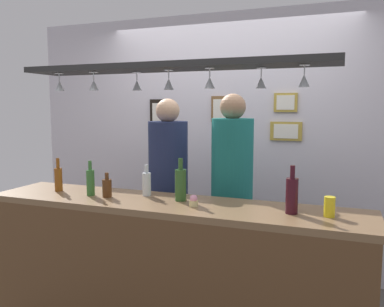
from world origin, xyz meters
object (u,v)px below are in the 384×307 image
object	(u,v)px
picture_frame_lower_pair	(286,131)
cupcake	(194,201)
picture_frame_crest	(220,109)
bottle_champagne_green	(181,184)
drink_can	(329,207)
bottle_beer_amber_tall	(58,178)
picture_frame_upper_small	(286,102)
person_left_navy_shirt	(168,178)
bottle_beer_green_import	(90,182)
bottle_soda_clear	(147,183)
bottle_wine_dark_red	(292,195)
bottle_beer_brown_stubby	(107,188)
picture_frame_caricature	(161,115)
person_middle_teal_shirt	(232,180)

from	to	relation	value
picture_frame_lower_pair	cupcake	bearing A→B (deg)	-105.18
cupcake	picture_frame_crest	xyz separation A→B (m)	(-0.27, 1.46, 0.60)
bottle_champagne_green	picture_frame_crest	world-z (taller)	picture_frame_crest
drink_can	bottle_champagne_green	bearing A→B (deg)	176.33
picture_frame_lower_pair	bottle_beer_amber_tall	bearing A→B (deg)	-138.14
cupcake	picture_frame_upper_small	xyz separation A→B (m)	(0.39, 1.46, 0.66)
person_left_navy_shirt	cupcake	xyz separation A→B (m)	(0.50, -0.70, -0.00)
person_left_navy_shirt	cupcake	size ratio (longest dim) A/B	22.29
picture_frame_upper_small	bottle_beer_green_import	bearing A→B (deg)	-130.40
bottle_soda_clear	bottle_wine_dark_red	size ratio (longest dim) A/B	0.77
person_left_navy_shirt	picture_frame_upper_small	size ratio (longest dim) A/B	7.90
bottle_beer_amber_tall	cupcake	xyz separation A→B (m)	(1.15, -0.07, -0.06)
bottle_soda_clear	bottle_beer_green_import	distance (m)	0.42
picture_frame_lower_pair	bottle_beer_green_import	bearing A→B (deg)	-130.64
bottle_beer_brown_stubby	picture_frame_crest	distance (m)	1.59
bottle_beer_amber_tall	bottle_beer_brown_stubby	xyz separation A→B (m)	(0.47, -0.04, -0.03)
bottle_champagne_green	cupcake	bearing A→B (deg)	-40.08
bottle_soda_clear	cupcake	size ratio (longest dim) A/B	2.95
drink_can	picture_frame_upper_small	xyz separation A→B (m)	(-0.46, 1.40, 0.63)
picture_frame_crest	picture_frame_lower_pair	distance (m)	0.69
picture_frame_upper_small	picture_frame_caricature	bearing A→B (deg)	180.00
bottle_soda_clear	picture_frame_upper_small	bearing A→B (deg)	57.39
bottle_champagne_green	cupcake	xyz separation A→B (m)	(0.14, -0.12, -0.08)
bottle_beer_brown_stubby	bottle_beer_amber_tall	bearing A→B (deg)	174.76
bottle_champagne_green	bottle_beer_brown_stubby	distance (m)	0.55
cupcake	picture_frame_caricature	size ratio (longest dim) A/B	0.23
bottle_wine_dark_red	bottle_beer_amber_tall	size ratio (longest dim) A/B	1.15
person_left_navy_shirt	bottle_soda_clear	size ratio (longest dim) A/B	7.56
bottle_soda_clear	picture_frame_upper_small	xyz separation A→B (m)	(0.82, 1.29, 0.60)
bottle_champagne_green	picture_frame_caricature	distance (m)	1.61
picture_frame_lower_pair	picture_frame_upper_small	bearing A→B (deg)	180.00
cupcake	bottle_beer_green_import	bearing A→B (deg)	177.83
bottle_wine_dark_red	bottle_champagne_green	size ratio (longest dim) A/B	1.00
bottle_wine_dark_red	picture_frame_lower_pair	world-z (taller)	picture_frame_lower_pair
bottle_beer_amber_tall	picture_frame_crest	world-z (taller)	picture_frame_crest
person_left_navy_shirt	picture_frame_crest	bearing A→B (deg)	73.03
bottle_beer_brown_stubby	picture_frame_upper_small	size ratio (longest dim) A/B	0.82
bottle_beer_green_import	picture_frame_caricature	world-z (taller)	picture_frame_caricature
bottle_soda_clear	bottle_champagne_green	size ratio (longest dim) A/B	0.77
person_middle_teal_shirt	bottle_beer_amber_tall	bearing A→B (deg)	-152.98
bottle_champagne_green	drink_can	world-z (taller)	bottle_champagne_green
bottle_beer_green_import	bottle_beer_amber_tall	world-z (taller)	same
person_middle_teal_shirt	drink_can	xyz separation A→B (m)	(0.77, -0.64, 0.00)
bottle_wine_dark_red	bottle_beer_brown_stubby	world-z (taller)	bottle_wine_dark_red
bottle_beer_brown_stubby	bottle_wine_dark_red	bearing A→B (deg)	1.04
drink_can	picture_frame_upper_small	distance (m)	1.61
person_left_navy_shirt	bottle_champagne_green	world-z (taller)	person_left_navy_shirt
bottle_beer_amber_tall	drink_can	world-z (taller)	bottle_beer_amber_tall
person_left_navy_shirt	picture_frame_caricature	distance (m)	1.02
bottle_beer_amber_tall	bottle_beer_green_import	bearing A→B (deg)	-6.85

